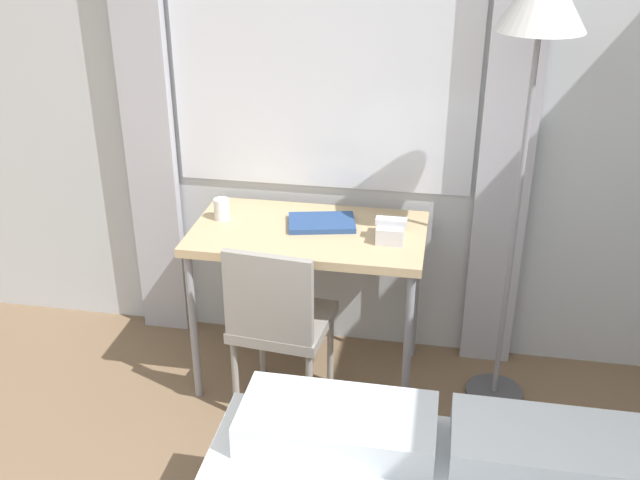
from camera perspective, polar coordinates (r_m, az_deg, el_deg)
wall_back_with_window at (r=3.45m, az=2.43°, el=11.93°), size 4.72×0.13×2.70m
desk at (r=3.35m, az=-0.87°, el=-0.33°), size 1.04×0.59×0.78m
desk_chair at (r=3.24m, az=-3.21°, el=-5.94°), size 0.44×0.44×0.84m
standing_lamp at (r=2.99m, az=16.37°, el=15.12°), size 0.34×0.34×1.95m
telephone at (r=3.23m, az=5.42°, el=0.74°), size 0.13×0.16×0.10m
book at (r=3.35m, az=0.13°, el=1.34°), size 0.33×0.26×0.02m
mug at (r=3.43m, az=-7.50°, el=2.35°), size 0.07×0.07×0.10m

